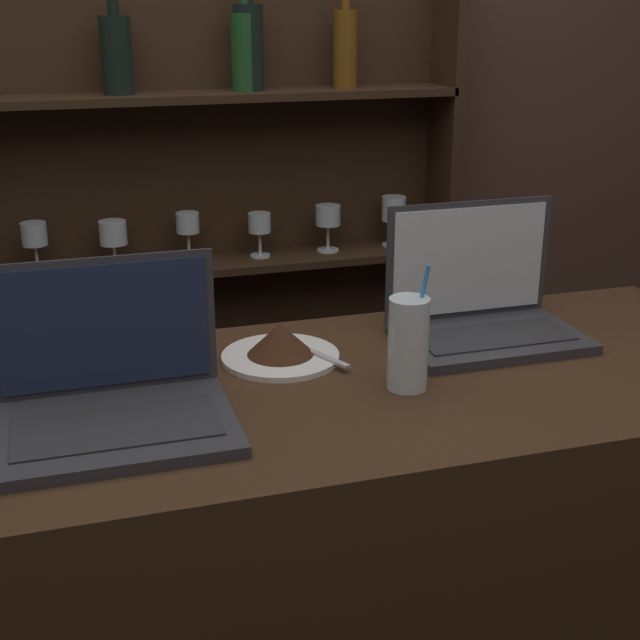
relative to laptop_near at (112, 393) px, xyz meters
The scene contains 6 objects.
back_wall 1.22m from the laptop_near, 74.20° to the left, with size 7.00×0.06×2.70m.
back_shelf 1.11m from the laptop_near, 75.48° to the left, with size 1.44×0.18×1.72m.
laptop_near is the anchor object (origin of this frame).
laptop_far 0.69m from the laptop_near, 13.81° to the left, with size 0.32×0.21×0.24m.
cake_plate 0.34m from the laptop_near, 29.23° to the left, with size 0.20×0.20×0.07m.
water_glass 0.46m from the laptop_near, ahead, with size 0.06×0.06×0.20m.
Camera 1 is at (-0.38, -0.95, 1.61)m, focal length 50.00 mm.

